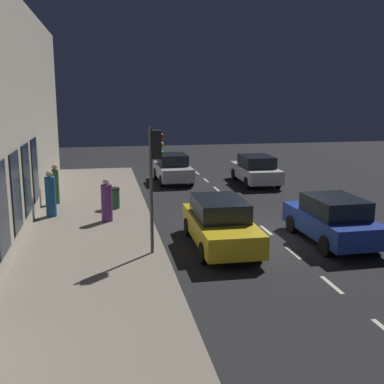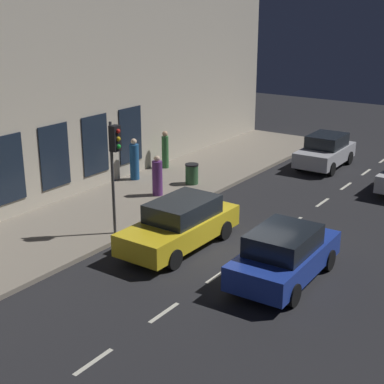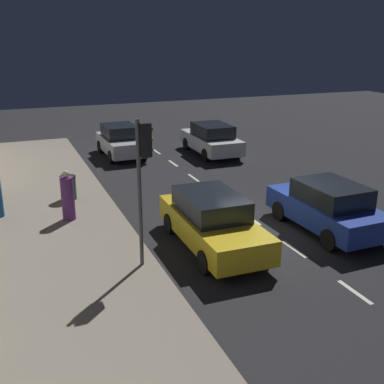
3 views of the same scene
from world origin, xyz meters
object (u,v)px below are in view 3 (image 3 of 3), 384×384
at_px(pedestrian_1, 68,197).
at_px(trash_bin, 68,188).
at_px(traffic_light, 144,158).
at_px(parked_car_0, 121,141).
at_px(parked_car_1, 327,207).
at_px(parked_car_2, 212,221).
at_px(parked_car_3, 211,139).

height_order(pedestrian_1, trash_bin, pedestrian_1).
xyz_separation_m(traffic_light, parked_car_0, (-2.32, -12.29, -2.23)).
distance_m(parked_car_1, parked_car_2, 3.83).
distance_m(parked_car_1, trash_bin, 9.10).
distance_m(traffic_light, trash_bin, 6.61).
distance_m(traffic_light, parked_car_0, 12.71).
xyz_separation_m(parked_car_0, parked_car_2, (0.16, 11.66, 0.00)).
bearing_deg(parked_car_2, traffic_light, 16.90).
height_order(traffic_light, pedestrian_1, traffic_light).
xyz_separation_m(pedestrian_1, trash_bin, (-0.28, -2.03, -0.31)).
bearing_deg(pedestrian_1, parked_car_2, -144.87).
bearing_deg(pedestrian_1, parked_car_3, -61.17).
distance_m(parked_car_3, trash_bin, 9.32).
relative_size(parked_car_3, pedestrian_1, 2.65).
xyz_separation_m(traffic_light, parked_car_1, (-5.99, -0.41, -2.22)).
relative_size(parked_car_0, parked_car_2, 0.85).
relative_size(parked_car_2, pedestrian_1, 2.77).
bearing_deg(traffic_light, parked_car_2, -163.74).
bearing_deg(trash_bin, parked_car_1, 141.75).
height_order(parked_car_1, trash_bin, parked_car_1).
height_order(parked_car_1, parked_car_2, same).
distance_m(pedestrian_1, trash_bin, 2.07).
bearing_deg(parked_car_1, pedestrian_1, 152.75).
distance_m(parked_car_1, parked_car_3, 10.60).
bearing_deg(parked_car_2, parked_car_1, 177.38).
relative_size(parked_car_2, trash_bin, 5.20).
bearing_deg(parked_car_3, parked_car_0, 164.58).
bearing_deg(traffic_light, pedestrian_1, -70.32).
distance_m(parked_car_0, parked_car_1, 12.44).
relative_size(parked_car_0, parked_car_1, 0.92).
height_order(parked_car_0, parked_car_1, same).
height_order(parked_car_2, parked_car_3, same).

